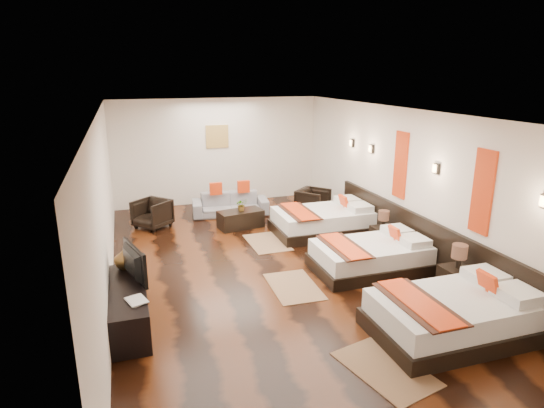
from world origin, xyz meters
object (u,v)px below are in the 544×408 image
object	(u,v)px
tv_console	(129,306)
bed_far	(324,221)
bed_near	(455,314)
sofa	(230,204)
armchair_left	(152,214)
table_plant	(242,205)
armchair_right	(313,202)
tv	(129,263)
bed_mid	(371,256)
book	(128,303)
figurine	(125,257)
coffee_table	(241,219)
nightstand_a	(456,279)
nightstand_b	(382,235)

from	to	relation	value
tv_console	bed_far	bearing A→B (deg)	32.68
bed_near	sofa	xyz separation A→B (m)	(-1.67, 6.29, -0.01)
armchair_left	table_plant	xyz separation A→B (m)	(1.95, -0.63, 0.22)
armchair_right	table_plant	distance (m)	2.00
armchair_left	tv	bearing A→B (deg)	-50.21
bed_mid	sofa	xyz separation A→B (m)	(-1.66, 4.06, 0.01)
book	figurine	size ratio (longest dim) A/B	0.87
bed_near	armchair_left	size ratio (longest dim) A/B	3.04
bed_far	armchair_left	distance (m)	3.90
coffee_table	nightstand_a	bearing A→B (deg)	-60.96
book	table_plant	bearing A→B (deg)	57.90
sofa	coffee_table	xyz separation A→B (m)	(0.00, -1.05, -0.07)
tv_console	armchair_left	xyz separation A→B (m)	(0.61, 4.23, 0.05)
figurine	armchair_right	distance (m)	5.59
tv	table_plant	world-z (taller)	tv
table_plant	tv_console	bearing A→B (deg)	-125.45
book	table_plant	distance (m)	4.82
bed_far	bed_near	bearing A→B (deg)	-89.99
nightstand_a	tv_console	world-z (taller)	nightstand_a
nightstand_b	figurine	xyz separation A→B (m)	(-4.95, -0.75, 0.45)
armchair_right	sofa	bearing A→B (deg)	120.93
coffee_table	table_plant	world-z (taller)	table_plant
nightstand_a	tv_console	bearing A→B (deg)	171.50
nightstand_b	sofa	distance (m)	4.00
nightstand_a	armchair_right	xyz separation A→B (m)	(-0.44, 4.76, 0.02)
nightstand_a	nightstand_b	bearing A→B (deg)	90.00
tv_console	bed_mid	bearing A→B (deg)	8.03
tv	bed_near	bearing A→B (deg)	-130.49
book	table_plant	world-z (taller)	table_plant
bed_far	tv	size ratio (longest dim) A/B	2.40
nightstand_a	nightstand_b	world-z (taller)	nightstand_a
nightstand_a	book	bearing A→B (deg)	177.06
figurine	tv_console	bearing A→B (deg)	-90.00
bed_far	table_plant	xyz separation A→B (m)	(-1.64, 0.90, 0.26)
tv_console	coffee_table	distance (m)	4.41
book	sofa	size ratio (longest dim) A/B	0.17
armchair_left	armchair_right	distance (m)	3.90
bed_mid	armchair_right	world-z (taller)	bed_mid
tv_console	sofa	xyz separation A→B (m)	(2.53, 4.66, -0.00)
bed_far	nightstand_b	bearing A→B (deg)	-58.55
bed_near	figurine	distance (m)	4.83
nightstand_b	armchair_left	xyz separation A→B (m)	(-4.34, 2.76, 0.05)
figurine	armchair_left	bearing A→B (deg)	80.15
sofa	book	bearing A→B (deg)	-109.73
book	coffee_table	xyz separation A→B (m)	(2.53, 4.09, -0.36)
figurine	sofa	world-z (taller)	figurine
armchair_right	bed_far	bearing A→B (deg)	-143.97
coffee_table	bed_mid	bearing A→B (deg)	-61.11
tv_console	bed_near	bearing A→B (deg)	-21.23
tv	book	size ratio (longest dim) A/B	2.87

